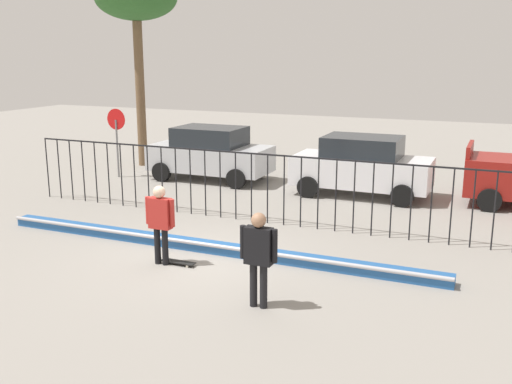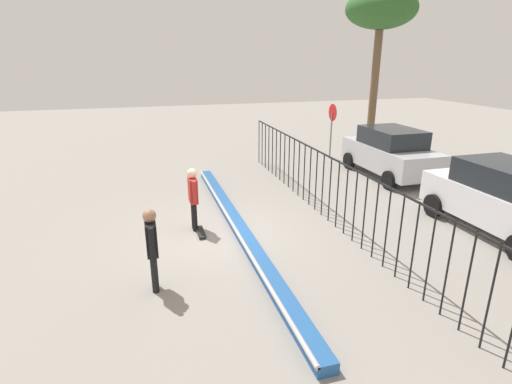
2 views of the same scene
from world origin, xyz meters
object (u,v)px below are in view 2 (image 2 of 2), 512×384
object	(u,v)px
parked_car_silver	(390,152)
palm_tree_short	(381,12)
stop_sign	(332,124)
skateboard	(201,232)
parked_car_white	(505,198)
camera_operator	(152,243)
skateboarder	(193,194)

from	to	relation	value
parked_car_silver	palm_tree_short	bearing A→B (deg)	163.79
parked_car_silver	stop_sign	world-z (taller)	stop_sign
skateboard	parked_car_silver	world-z (taller)	parked_car_silver
skateboard	parked_car_white	bearing A→B (deg)	67.70
skateboard	stop_sign	size ratio (longest dim) A/B	0.32
camera_operator	skateboarder	bearing A→B (deg)	-2.30
parked_car_white	stop_sign	xyz separation A→B (m)	(-8.85, -0.69, 0.64)
parked_car_white	stop_sign	world-z (taller)	stop_sign
parked_car_silver	palm_tree_short	xyz separation A→B (m)	(-3.82, 1.42, 5.39)
skateboarder	camera_operator	distance (m)	3.02
skateboarder	camera_operator	bearing A→B (deg)	-53.40
camera_operator	parked_car_white	world-z (taller)	parked_car_white
camera_operator	stop_sign	bearing A→B (deg)	-21.64
camera_operator	palm_tree_short	distance (m)	15.36
camera_operator	skateboard	bearing A→B (deg)	-7.08
skateboarder	parked_car_white	distance (m)	8.27
skateboard	parked_car_white	xyz separation A→B (m)	(2.15, 7.79, 0.91)
parked_car_white	stop_sign	distance (m)	8.90
camera_operator	palm_tree_short	world-z (taller)	palm_tree_short
skateboarder	camera_operator	xyz separation A→B (m)	(2.78, -1.19, 0.01)
skateboarder	palm_tree_short	distance (m)	12.89
skateboard	parked_car_silver	size ratio (longest dim) A/B	0.19
stop_sign	camera_operator	bearing A→B (deg)	-42.55
skateboarder	parked_car_white	world-z (taller)	parked_car_white
parked_car_silver	parked_car_white	distance (m)	5.53
parked_car_silver	parked_car_white	size ratio (longest dim) A/B	1.00
palm_tree_short	camera_operator	bearing A→B (deg)	-48.04
camera_operator	parked_car_white	bearing A→B (deg)	-67.24
skateboarder	parked_car_silver	bearing A→B (deg)	80.34
skateboard	palm_tree_short	bearing A→B (deg)	120.48
skateboarder	parked_car_silver	distance (m)	8.67
skateboard	parked_car_silver	bearing A→B (deg)	105.98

